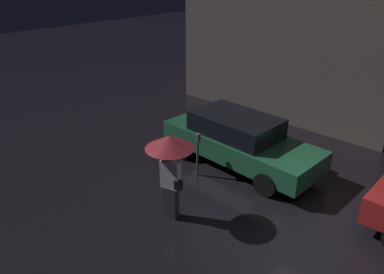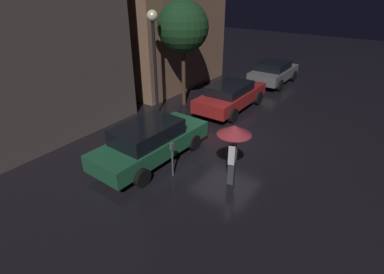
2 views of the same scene
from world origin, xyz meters
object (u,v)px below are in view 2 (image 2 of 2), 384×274
at_px(parked_car_red, 231,95).
at_px(parking_meter, 172,156).
at_px(pedestrian_with_umbrella, 234,138).
at_px(parked_car_grey, 274,72).
at_px(parked_car_green, 150,141).
at_px(street_lamp_near, 154,40).

height_order(parked_car_red, parking_meter, parked_car_red).
xyz_separation_m(parked_car_red, pedestrian_with_umbrella, (-5.50, -3.04, 0.87)).
bearing_deg(pedestrian_with_umbrella, parked_car_grey, -1.45).
bearing_deg(parking_meter, parked_car_green, 73.26).
xyz_separation_m(pedestrian_with_umbrella, parking_meter, (-0.79, 1.75, -0.84)).
xyz_separation_m(parked_car_red, parking_meter, (-6.30, -1.30, 0.02)).
xyz_separation_m(parked_car_grey, parking_meter, (-11.68, -1.19, 0.02)).
bearing_deg(parked_car_grey, street_lamp_near, 161.65).
xyz_separation_m(parked_car_green, pedestrian_with_umbrella, (0.41, -3.04, 0.86)).
bearing_deg(pedestrian_with_umbrella, street_lamp_near, 46.01).
relative_size(parked_car_red, street_lamp_near, 0.96).
bearing_deg(parked_car_green, parked_car_red, 2.34).
bearing_deg(street_lamp_near, parked_car_green, -142.11).
relative_size(parked_car_grey, parking_meter, 3.24).
bearing_deg(street_lamp_near, pedestrian_with_umbrella, -117.47).
distance_m(parked_car_grey, street_lamp_near, 8.84).
height_order(parking_meter, street_lamp_near, street_lamp_near).
height_order(parked_car_red, street_lamp_near, street_lamp_near).
relative_size(parked_car_green, pedestrian_with_umbrella, 2.29).
relative_size(parked_car_green, parked_car_grey, 1.16).
distance_m(parked_car_red, parked_car_grey, 5.39).
xyz_separation_m(parked_car_green, parking_meter, (-0.39, -1.29, 0.02)).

